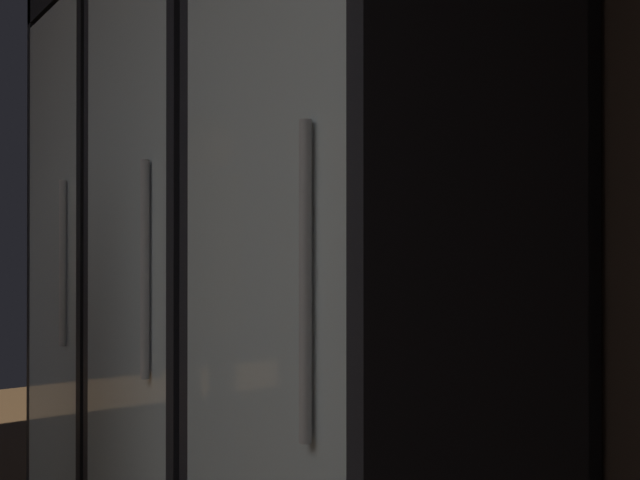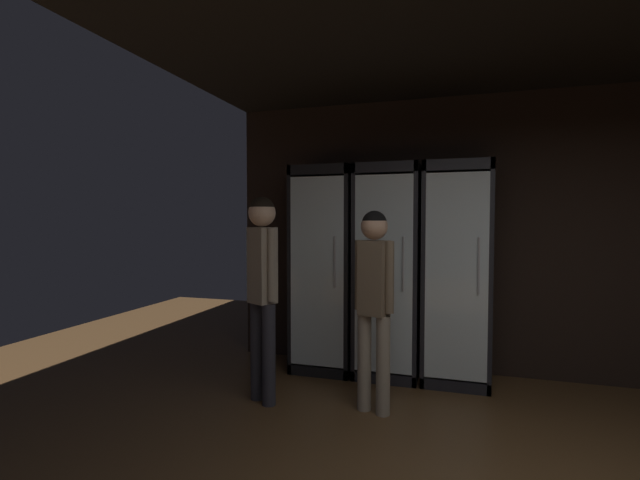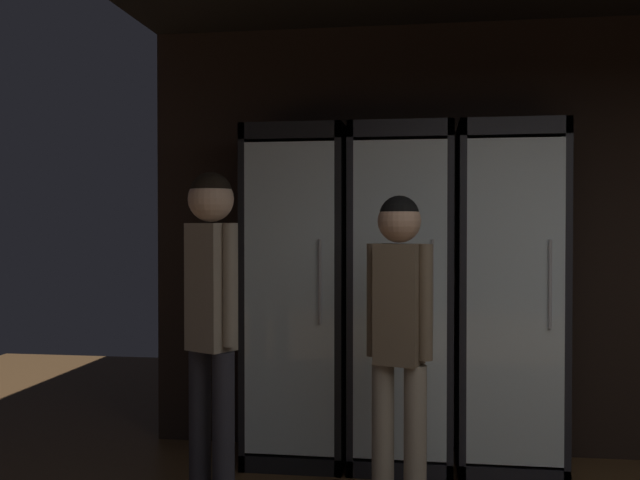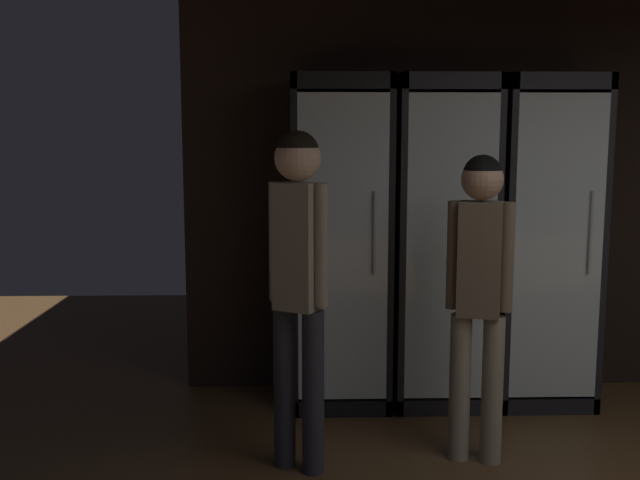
# 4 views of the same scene
# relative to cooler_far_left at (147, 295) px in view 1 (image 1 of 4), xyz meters

# --- Properties ---
(cooler_far_left) EXTENTS (0.62, 0.60, 2.10)m
(cooler_far_left) POSITION_rel_cooler_far_left_xyz_m (0.00, 0.00, 0.00)
(cooler_far_left) COLOR black
(cooler_far_left) RESTS_ON ground
(cooler_left) EXTENTS (0.62, 0.60, 2.10)m
(cooler_left) POSITION_rel_cooler_far_left_xyz_m (0.65, -0.00, 0.00)
(cooler_left) COLOR black
(cooler_left) RESTS_ON ground
(cooler_center) EXTENTS (0.62, 0.60, 2.10)m
(cooler_center) POSITION_rel_cooler_far_left_xyz_m (1.30, 0.00, -0.01)
(cooler_center) COLOR black
(cooler_center) RESTS_ON ground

